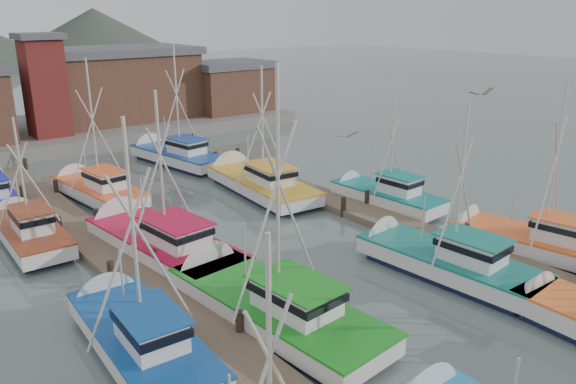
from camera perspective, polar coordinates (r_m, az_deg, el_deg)
ground at (r=25.96m, az=3.74°, el=-8.43°), size 260.00×260.00×0.00m
dock_left at (r=25.51m, az=-14.52°, el=-8.98°), size 2.30×46.00×1.50m
dock_right at (r=33.07m, az=8.01°, el=-2.21°), size 2.30×46.00×1.50m
quay at (r=57.37m, az=-22.09°, el=5.70°), size 44.00×16.00×1.20m
shed_center at (r=58.68m, az=-16.91°, el=10.55°), size 14.84×9.54×6.90m
shed_right at (r=61.17m, az=-6.04°, el=10.68°), size 8.48×6.36×5.20m
lookout_tower at (r=52.26m, az=-23.50°, el=9.97°), size 3.60×3.60×8.50m
boat_4 at (r=22.31m, az=-2.41°, el=-11.12°), size 4.38×10.61×10.88m
boat_5 at (r=26.75m, az=15.08°, el=-6.60°), size 3.53×9.32×8.71m
boat_6 at (r=21.03m, az=-15.18°, el=-13.77°), size 3.78×8.97×9.25m
boat_7 at (r=30.21m, az=23.21°, el=-4.59°), size 4.17×9.21×9.33m
boat_8 at (r=28.55m, az=-13.15°, el=-4.85°), size 4.24×10.65×9.15m
boat_9 at (r=37.20m, az=-3.18°, el=1.01°), size 4.17×10.53×9.31m
boat_10 at (r=32.10m, az=-24.96°, el=-3.53°), size 3.06×8.30×7.32m
boat_11 at (r=35.04m, az=9.45°, el=-0.30°), size 3.00×7.93×7.36m
boat_12 at (r=37.73m, az=-19.02°, el=0.28°), size 3.77×8.81×9.58m
boat_13 at (r=45.11m, az=-11.47°, el=3.72°), size 4.31×9.86×10.03m
gull_near at (r=20.33m, az=19.03°, el=9.48°), size 1.55×0.65×0.24m
gull_far at (r=27.84m, az=6.00°, el=5.69°), size 1.54×0.61×0.24m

